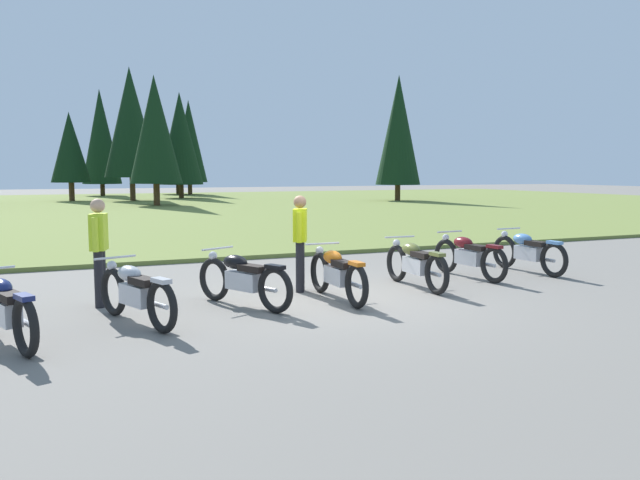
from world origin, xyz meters
TOP-DOWN VIEW (x-y plane):
  - ground_plane at (0.00, 0.00)m, footprint 140.00×140.00m
  - grass_moorland at (0.00, 26.93)m, footprint 80.00×44.00m
  - forest_treeline at (2.65, 36.79)m, footprint 30.30×21.02m
  - motorcycle_navy at (-4.84, -1.07)m, footprint 0.89×2.02m
  - motorcycle_silver at (-3.26, -0.58)m, footprint 0.90×2.01m
  - motorcycle_black at (-1.59, -0.08)m, footprint 1.04×1.94m
  - motorcycle_orange at (-0.04, -0.19)m, footprint 0.62×2.10m
  - motorcycle_olive at (1.72, 0.26)m, footprint 0.62×2.10m
  - motorcycle_maroon at (3.24, 0.76)m, footprint 0.62×2.10m
  - motorcycle_sky_blue at (4.78, 0.83)m, footprint 0.62×2.10m
  - rider_near_row_end at (-3.61, 0.80)m, footprint 0.31×0.53m
  - rider_with_back_turned at (-0.32, 0.73)m, footprint 0.36×0.50m

SIDE VIEW (x-z plane):
  - ground_plane at x=0.00m, z-range 0.00..0.00m
  - grass_moorland at x=0.00m, z-range 0.00..0.10m
  - motorcycle_navy at x=-4.84m, z-range 0.00..0.88m
  - motorcycle_silver at x=-3.26m, z-range 0.00..0.88m
  - motorcycle_black at x=-1.59m, z-range 0.00..0.88m
  - motorcycle_orange at x=-0.04m, z-range 0.00..0.88m
  - motorcycle_olive at x=1.72m, z-range 0.00..0.88m
  - motorcycle_maroon at x=3.24m, z-range 0.00..0.88m
  - motorcycle_sky_blue at x=4.78m, z-range 0.00..0.88m
  - rider_near_row_end at x=-3.61m, z-range 0.11..1.78m
  - rider_with_back_turned at x=-0.32m, z-range 0.11..1.78m
  - forest_treeline at x=2.65m, z-range 0.06..8.96m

